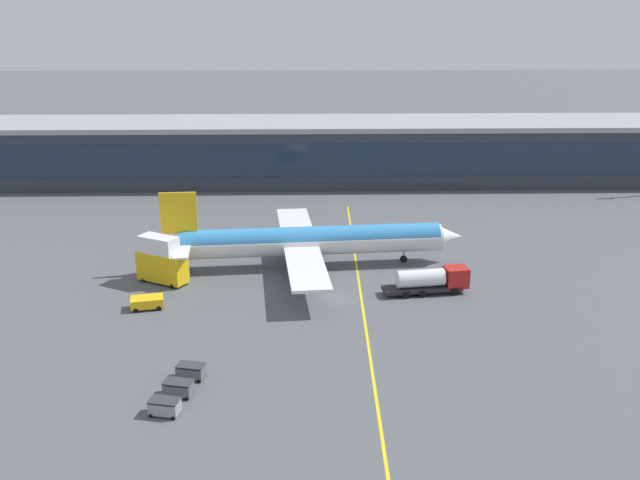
# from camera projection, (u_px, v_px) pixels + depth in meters

# --- Properties ---
(ground_plane) EXTENTS (700.00, 700.00, 0.00)m
(ground_plane) POSITION_uv_depth(u_px,v_px,m) (331.00, 298.00, 85.35)
(ground_plane) COLOR #515459
(apron_lead_in_line) EXTENTS (2.09, 79.99, 0.01)m
(apron_lead_in_line) POSITION_uv_depth(u_px,v_px,m) (360.00, 291.00, 87.33)
(apron_lead_in_line) COLOR yellow
(apron_lead_in_line) RESTS_ON ground_plane
(terminal_building) EXTENTS (218.90, 20.89, 12.42)m
(terminal_building) POSITION_uv_depth(u_px,v_px,m) (304.00, 151.00, 143.43)
(terminal_building) COLOR #2D333D
(terminal_building) RESTS_ON ground_plane
(main_airliner) EXTENTS (43.65, 34.76, 11.12)m
(main_airliner) POSITION_uv_depth(u_px,v_px,m) (309.00, 241.00, 94.80)
(main_airliner) COLOR white
(main_airliner) RESTS_ON ground_plane
(fuel_tanker) EXTENTS (11.04, 3.96, 3.25)m
(fuel_tanker) POSITION_uv_depth(u_px,v_px,m) (431.00, 280.00, 86.28)
(fuel_tanker) COLOR #232326
(fuel_tanker) RESTS_ON ground_plane
(pushback_tug) EXTENTS (4.18, 3.01, 1.40)m
(pushback_tug) POSITION_uv_depth(u_px,v_px,m) (148.00, 302.00, 82.09)
(pushback_tug) COLOR yellow
(pushback_tug) RESTS_ON ground_plane
(catering_lift) EXTENTS (7.16, 5.47, 6.30)m
(catering_lift) POSITION_uv_depth(u_px,v_px,m) (161.00, 260.00, 89.32)
(catering_lift) COLOR yellow
(catering_lift) RESTS_ON ground_plane
(baggage_cart_0) EXTENTS (2.91, 2.09, 1.48)m
(baggage_cart_0) POSITION_uv_depth(u_px,v_px,m) (165.00, 407.00, 60.41)
(baggage_cart_0) COLOR gray
(baggage_cart_0) RESTS_ON ground_plane
(baggage_cart_1) EXTENTS (2.91, 2.09, 1.48)m
(baggage_cart_1) POSITION_uv_depth(u_px,v_px,m) (178.00, 388.00, 63.40)
(baggage_cart_1) COLOR #595B60
(baggage_cart_1) RESTS_ON ground_plane
(baggage_cart_2) EXTENTS (2.91, 2.09, 1.48)m
(baggage_cart_2) POSITION_uv_depth(u_px,v_px,m) (191.00, 371.00, 66.38)
(baggage_cart_2) COLOR #595B60
(baggage_cart_2) RESTS_ON ground_plane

